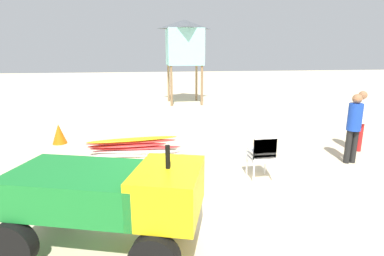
{
  "coord_description": "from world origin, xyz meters",
  "views": [
    {
      "loc": [
        -1.53,
        -4.36,
        2.59
      ],
      "look_at": [
        -0.45,
        2.1,
        0.96
      ],
      "focal_mm": 28.1,
      "sensor_mm": 36.0,
      "label": 1
    }
  ],
  "objects_px": {
    "stacked_plastic_chairs": "(262,152)",
    "traffic_cone_near": "(59,134)",
    "utility_cart": "(109,194)",
    "lifeguard_near_left": "(354,124)",
    "surfboard_pile": "(133,147)",
    "lifeguard_tower": "(184,43)",
    "lifeguard_near_center": "(360,117)"
  },
  "relations": [
    {
      "from": "stacked_plastic_chairs",
      "to": "traffic_cone_near",
      "type": "relative_size",
      "value": 1.73
    },
    {
      "from": "utility_cart",
      "to": "lifeguard_near_left",
      "type": "relative_size",
      "value": 1.66
    },
    {
      "from": "stacked_plastic_chairs",
      "to": "lifeguard_near_left",
      "type": "xyz_separation_m",
      "value": [
        2.52,
        0.62,
        0.36
      ]
    },
    {
      "from": "surfboard_pile",
      "to": "traffic_cone_near",
      "type": "relative_size",
      "value": 4.25
    },
    {
      "from": "utility_cart",
      "to": "stacked_plastic_chairs",
      "type": "xyz_separation_m",
      "value": [
        2.89,
        1.82,
        -0.18
      ]
    },
    {
      "from": "utility_cart",
      "to": "lifeguard_tower",
      "type": "height_order",
      "value": "lifeguard_tower"
    },
    {
      "from": "traffic_cone_near",
      "to": "lifeguard_near_center",
      "type": "bearing_deg",
      "value": -14.35
    },
    {
      "from": "lifeguard_tower",
      "to": "lifeguard_near_left",
      "type": "bearing_deg",
      "value": -74.5
    },
    {
      "from": "lifeguard_near_center",
      "to": "lifeguard_tower",
      "type": "xyz_separation_m",
      "value": [
        -3.44,
        8.89,
        2.2
      ]
    },
    {
      "from": "lifeguard_near_center",
      "to": "traffic_cone_near",
      "type": "xyz_separation_m",
      "value": [
        -8.15,
        2.09,
        -0.65
      ]
    },
    {
      "from": "lifeguard_tower",
      "to": "lifeguard_near_center",
      "type": "bearing_deg",
      "value": -68.83
    },
    {
      "from": "lifeguard_near_center",
      "to": "traffic_cone_near",
      "type": "bearing_deg",
      "value": 165.65
    },
    {
      "from": "utility_cart",
      "to": "lifeguard_near_center",
      "type": "xyz_separation_m",
      "value": [
        6.18,
        3.21,
        0.16
      ]
    },
    {
      "from": "surfboard_pile",
      "to": "lifeguard_near_center",
      "type": "distance_m",
      "value": 6.04
    },
    {
      "from": "stacked_plastic_chairs",
      "to": "lifeguard_tower",
      "type": "bearing_deg",
      "value": 90.88
    },
    {
      "from": "lifeguard_near_left",
      "to": "traffic_cone_near",
      "type": "relative_size",
      "value": 2.85
    },
    {
      "from": "lifeguard_near_left",
      "to": "lifeguard_near_center",
      "type": "relative_size",
      "value": 1.02
    },
    {
      "from": "stacked_plastic_chairs",
      "to": "surfboard_pile",
      "type": "height_order",
      "value": "stacked_plastic_chairs"
    },
    {
      "from": "utility_cart",
      "to": "lifeguard_tower",
      "type": "distance_m",
      "value": 12.63
    },
    {
      "from": "utility_cart",
      "to": "lifeguard_near_left",
      "type": "bearing_deg",
      "value": 24.21
    },
    {
      "from": "utility_cart",
      "to": "surfboard_pile",
      "type": "xyz_separation_m",
      "value": [
        0.21,
        3.82,
        -0.55
      ]
    },
    {
      "from": "utility_cart",
      "to": "lifeguard_near_center",
      "type": "bearing_deg",
      "value": 27.45
    },
    {
      "from": "surfboard_pile",
      "to": "lifeguard_tower",
      "type": "relative_size",
      "value": 0.59
    },
    {
      "from": "lifeguard_near_left",
      "to": "lifeguard_near_center",
      "type": "distance_m",
      "value": 1.09
    },
    {
      "from": "surfboard_pile",
      "to": "lifeguard_near_left",
      "type": "relative_size",
      "value": 1.49
    },
    {
      "from": "traffic_cone_near",
      "to": "lifeguard_near_left",
      "type": "bearing_deg",
      "value": -21.16
    },
    {
      "from": "utility_cart",
      "to": "lifeguard_near_center",
      "type": "distance_m",
      "value": 6.96
    },
    {
      "from": "surfboard_pile",
      "to": "lifeguard_near_left",
      "type": "bearing_deg",
      "value": -14.95
    },
    {
      "from": "utility_cart",
      "to": "lifeguard_near_center",
      "type": "relative_size",
      "value": 1.7
    },
    {
      "from": "surfboard_pile",
      "to": "lifeguard_tower",
      "type": "height_order",
      "value": "lifeguard_tower"
    },
    {
      "from": "lifeguard_near_left",
      "to": "stacked_plastic_chairs",
      "type": "bearing_deg",
      "value": -166.22
    },
    {
      "from": "lifeguard_near_left",
      "to": "utility_cart",
      "type": "bearing_deg",
      "value": -155.79
    }
  ]
}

